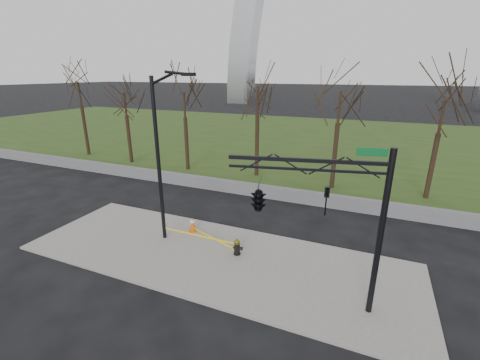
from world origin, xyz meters
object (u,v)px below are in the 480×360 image
at_px(street_light, 161,150).
at_px(traffic_signal_mast, 281,199).
at_px(fire_hydrant, 237,247).
at_px(traffic_cone, 193,224).

height_order(street_light, traffic_signal_mast, street_light).
relative_size(fire_hydrant, traffic_signal_mast, 0.13).
distance_m(fire_hydrant, street_light, 5.71).
xyz_separation_m(traffic_cone, traffic_signal_mast, (5.71, -3.50, 3.65)).
bearing_deg(fire_hydrant, traffic_cone, 155.02).
xyz_separation_m(traffic_cone, street_light, (-0.74, -1.19, 4.20)).
xyz_separation_m(fire_hydrant, traffic_cone, (-3.11, 1.20, 0.02)).
relative_size(fire_hydrant, traffic_cone, 1.02).
bearing_deg(traffic_signal_mast, traffic_cone, 135.89).
relative_size(fire_hydrant, street_light, 0.10).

